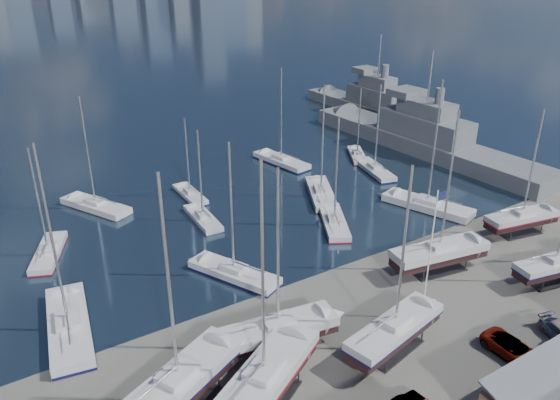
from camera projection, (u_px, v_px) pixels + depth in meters
ground at (413, 312)px, 50.76m from camera, size 1400.00×1400.00×0.00m
sailboat_cradle_0 at (179, 385)px, 39.13m from camera, size 11.94×7.94×18.64m
sailboat_cradle_1 at (264, 380)px, 39.51m from camera, size 12.19×9.01×19.32m
sailboat_cradle_2 at (278, 330)px, 44.99m from camera, size 10.41×4.25×16.47m
sailboat_cradle_3 at (395, 330)px, 45.05m from camera, size 10.69×4.96×16.63m
sailboat_cradle_4 at (439, 253)px, 56.57m from camera, size 10.98×4.75×17.25m
sailboat_cradle_5 at (555, 265)px, 54.54m from camera, size 9.18×4.19×14.45m
sailboat_cradle_6 at (522, 218)px, 64.15m from camera, size 9.65×4.28×15.14m
sailboat_moored_0 at (69, 328)px, 48.06m from camera, size 5.36×12.64×18.30m
sailboat_moored_1 at (49, 254)px, 60.01m from camera, size 5.68×9.07×13.16m
sailboat_moored_2 at (96, 207)px, 70.98m from camera, size 7.21×10.51×15.57m
sailboat_moored_3 at (234, 274)px, 56.15m from camera, size 6.87×10.47×15.27m
sailboat_moored_4 at (203, 219)px, 67.85m from camera, size 2.88×8.31×12.33m
sailboat_moored_5 at (190, 195)px, 74.58m from camera, size 2.31×7.82×11.64m
sailboat_moored_6 at (334, 223)px, 66.72m from camera, size 6.90×9.65×14.25m
sailboat_moored_7 at (321, 195)px, 74.58m from camera, size 7.54×10.86×16.12m
sailboat_moored_8 at (281, 162)px, 86.33m from camera, size 4.78×10.95×15.84m
sailboat_moored_9 at (427, 207)px, 71.02m from camera, size 6.94×12.15×17.70m
sailboat_moored_10 at (374, 171)px, 82.83m from camera, size 4.87×9.79×14.09m
sailboat_moored_11 at (357, 156)px, 88.94m from camera, size 5.93×7.95×11.84m
naval_ship_east at (423, 141)px, 91.63m from camera, size 10.07×46.59×18.16m
naval_ship_west at (375, 107)px, 111.62m from camera, size 7.31×38.10×17.41m
car_c at (513, 349)px, 44.95m from camera, size 2.45×5.31×1.47m
flagpole at (432, 247)px, 47.05m from camera, size 1.12×0.12×12.70m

